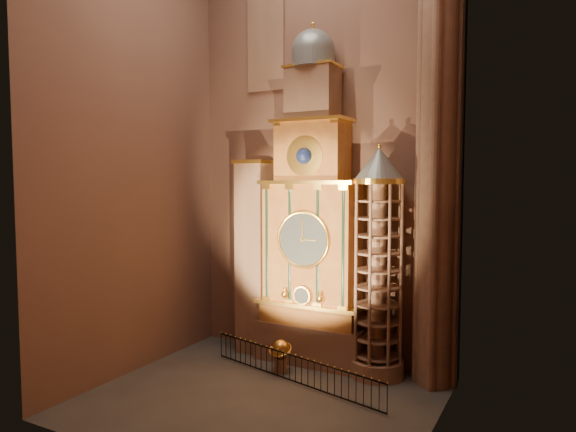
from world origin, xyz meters
The scene contains 11 objects.
floor centered at (0.00, 0.00, 0.00)m, with size 14.00×14.00×0.00m, color #383330.
wall_back centered at (0.00, 6.00, 11.00)m, with size 22.00×22.00×0.00m, color brown.
wall_left centered at (-7.00, 0.00, 11.00)m, with size 22.00×22.00×0.00m, color brown.
wall_right centered at (7.00, 0.00, 11.00)m, with size 22.00×22.00×0.00m, color brown.
astronomical_clock centered at (0.00, 4.96, 6.68)m, with size 5.60×2.41×16.70m.
portrait_tower centered at (-3.40, 4.98, 5.15)m, with size 1.80×1.60×10.20m.
stair_turret centered at (3.50, 4.70, 5.27)m, with size 2.50×2.50×10.80m.
gothic_pier centered at (6.10, 5.00, 11.00)m, with size 2.04×2.04×22.00m.
stained_glass_window centered at (-3.20, 5.92, 16.50)m, with size 2.20×0.14×5.20m.
celestial_globe centered at (-0.68, 2.93, 0.94)m, with size 1.15×1.09×1.57m.
iron_railing centered at (0.42, 2.06, 0.67)m, with size 9.56×2.44×1.23m.
Camera 1 is at (10.91, -17.95, 9.15)m, focal length 32.00 mm.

